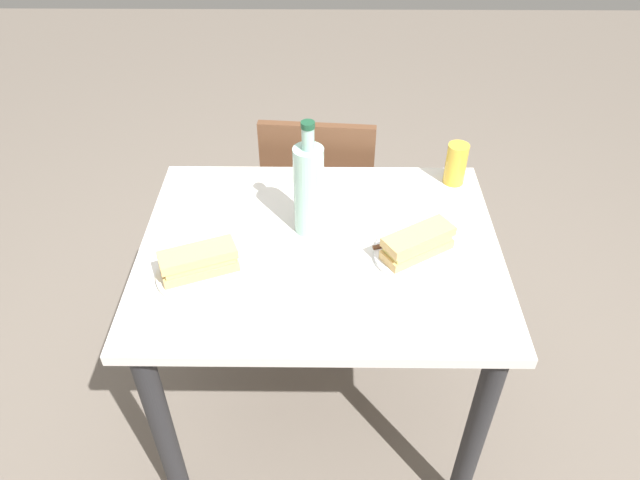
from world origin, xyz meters
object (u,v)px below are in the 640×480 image
knife_near (401,242)px  plate_far (201,273)px  water_bottle (309,189)px  dining_table (320,284)px  baguette_sandwich_near (418,243)px  plate_near (416,255)px  knife_far (192,260)px  baguette_sandwich_far (199,261)px  chair_far (320,199)px  beer_glass (456,164)px

knife_near → plate_far: size_ratio=0.79×
knife_near → water_bottle: size_ratio=0.53×
dining_table → baguette_sandwich_near: (0.25, -0.04, 0.19)m
plate_near → baguette_sandwich_near: size_ratio=1.11×
knife_near → plate_far: (-0.51, -0.11, -0.01)m
dining_table → plate_near: 0.30m
dining_table → knife_far: size_ratio=6.15×
plate_far → baguette_sandwich_far: size_ratio=1.10×
chair_far → water_bottle: size_ratio=2.64×
baguette_sandwich_near → chair_far: bearing=112.6°
dining_table → beer_glass: (0.40, 0.30, 0.21)m
knife_far → beer_glass: size_ratio=1.21×
chair_far → water_bottle: (-0.02, -0.50, 0.41)m
chair_far → water_bottle: water_bottle is taller
baguette_sandwich_near → knife_near: bearing=133.8°
knife_near → plate_near: bearing=-46.2°
chair_far → plate_far: 0.80m
knife_far → water_bottle: size_ratio=0.47×
plate_far → knife_near: bearing=12.4°
knife_far → beer_glass: bearing=27.4°
knife_near → beer_glass: size_ratio=1.35×
baguette_sandwich_far → knife_far: (-0.03, 0.04, -0.03)m
baguette_sandwich_near → baguette_sandwich_far: size_ratio=0.99×
knife_near → water_bottle: (-0.24, 0.08, 0.12)m
chair_far → plate_near: 0.73m
baguette_sandwich_near → plate_far: bearing=-172.3°
dining_table → plate_far: size_ratio=4.34×
baguette_sandwich_near → beer_glass: beer_glass is taller
baguette_sandwich_far → baguette_sandwich_near: bearing=7.7°
beer_glass → plate_near: bearing=-113.8°
plate_far → baguette_sandwich_far: bearing=-14.0°
knife_near → baguette_sandwich_far: (-0.51, -0.11, 0.03)m
baguette_sandwich_near → baguette_sandwich_far: 0.56m
knife_far → beer_glass: 0.82m
plate_far → baguette_sandwich_far: 0.04m
baguette_sandwich_near → knife_near: size_ratio=1.14×
chair_far → plate_near: chair_far is taller
baguette_sandwich_near → knife_near: (-0.04, 0.04, -0.03)m
plate_near → plate_far: bearing=-172.3°
plate_near → plate_far: same height
plate_far → beer_glass: 0.82m
dining_table → knife_far: (-0.33, -0.08, 0.16)m
knife_far → plate_near: bearing=3.4°
dining_table → knife_far: bearing=-166.7°
knife_near → beer_glass: beer_glass is taller
knife_far → baguette_sandwich_near: bearing=3.4°
knife_far → water_bottle: 0.35m
knife_near → knife_far: 0.55m
plate_near → water_bottle: size_ratio=0.67×
chair_far → baguette_sandwich_far: chair_far is taller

